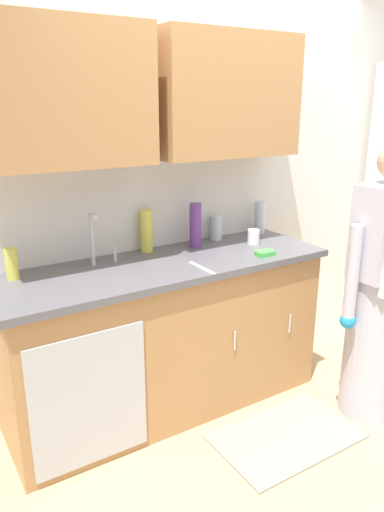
# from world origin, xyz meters

# --- Properties ---
(ground_plane) EXTENTS (9.00, 9.00, 0.00)m
(ground_plane) POSITION_xyz_m (0.00, 0.00, 0.00)
(ground_plane) COLOR tan
(kitchen_wall_with_uppers) EXTENTS (4.80, 0.44, 2.70)m
(kitchen_wall_with_uppers) POSITION_xyz_m (-0.14, 0.99, 1.48)
(kitchen_wall_with_uppers) COLOR silver
(kitchen_wall_with_uppers) RESTS_ON ground
(counter_cabinet) EXTENTS (1.90, 0.62, 0.90)m
(counter_cabinet) POSITION_xyz_m (-0.55, 0.70, 0.45)
(counter_cabinet) COLOR #B27F4C
(counter_cabinet) RESTS_ON ground
(countertop) EXTENTS (1.96, 0.66, 0.04)m
(countertop) POSITION_xyz_m (-0.55, 0.70, 0.92)
(countertop) COLOR #595960
(countertop) RESTS_ON counter_cabinet
(sink) EXTENTS (0.50, 0.36, 0.35)m
(sink) POSITION_xyz_m (-0.88, 0.71, 0.93)
(sink) COLOR #B7BABF
(sink) RESTS_ON counter_cabinet
(person_at_sink) EXTENTS (0.55, 0.34, 1.62)m
(person_at_sink) POSITION_xyz_m (0.46, -0.01, 0.69)
(person_at_sink) COLOR white
(person_at_sink) RESTS_ON ground
(floor_mat) EXTENTS (0.80, 0.50, 0.01)m
(floor_mat) POSITION_xyz_m (-0.14, 0.05, 0.01)
(floor_mat) COLOR gray
(floor_mat) RESTS_ON ground
(bottle_soap) EXTENTS (0.08, 0.08, 0.28)m
(bottle_soap) POSITION_xyz_m (-0.24, 0.86, 1.08)
(bottle_soap) COLOR #66388C
(bottle_soap) RESTS_ON countertop
(bottle_water_short) EXTENTS (0.06, 0.06, 0.17)m
(bottle_water_short) POSITION_xyz_m (-1.35, 0.87, 1.02)
(bottle_water_short) COLOR #D8D14C
(bottle_water_short) RESTS_ON countertop
(bottle_dish_liquid) EXTENTS (0.08, 0.08, 0.23)m
(bottle_dish_liquid) POSITION_xyz_m (0.32, 0.91, 1.05)
(bottle_dish_liquid) COLOR silver
(bottle_dish_liquid) RESTS_ON countertop
(bottle_water_tall) EXTENTS (0.08, 0.08, 0.16)m
(bottle_water_tall) POSITION_xyz_m (-0.03, 0.94, 1.02)
(bottle_water_tall) COLOR silver
(bottle_water_tall) RESTS_ON countertop
(bottle_cleaner_spray) EXTENTS (0.07, 0.07, 0.26)m
(bottle_cleaner_spray) POSITION_xyz_m (-0.54, 0.94, 1.07)
(bottle_cleaner_spray) COLOR #D8D14C
(bottle_cleaner_spray) RESTS_ON countertop
(cup_by_sink) EXTENTS (0.08, 0.08, 0.10)m
(cup_by_sink) POSITION_xyz_m (0.11, 0.72, 0.99)
(cup_by_sink) COLOR white
(cup_by_sink) RESTS_ON countertop
(knife_on_counter) EXTENTS (0.03, 0.24, 0.01)m
(knife_on_counter) POSITION_xyz_m (-0.43, 0.49, 0.94)
(knife_on_counter) COLOR silver
(knife_on_counter) RESTS_ON countertop
(sponge) EXTENTS (0.11, 0.07, 0.03)m
(sponge) POSITION_xyz_m (0.02, 0.49, 0.96)
(sponge) COLOR #4CBF4C
(sponge) RESTS_ON countertop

